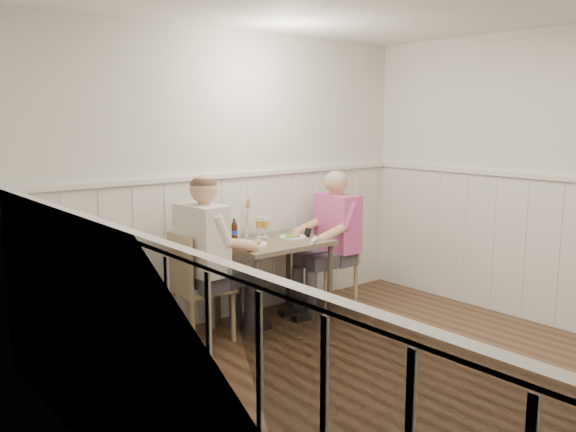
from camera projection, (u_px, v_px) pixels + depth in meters
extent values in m
plane|color=#412818|center=(427.00, 397.00, 4.05)|extent=(4.50, 4.50, 0.00)
cube|color=silver|center=(234.00, 177.00, 5.56)|extent=(4.00, 0.04, 2.60)
cube|color=silver|center=(141.00, 246.00, 2.59)|extent=(0.04, 4.50, 2.60)
cube|color=silver|center=(236.00, 247.00, 5.66)|extent=(3.98, 0.03, 1.30)
cube|color=silver|center=(150.00, 389.00, 2.71)|extent=(0.03, 4.48, 1.30)
cube|color=silver|center=(236.00, 175.00, 5.54)|extent=(3.98, 0.06, 0.04)
cube|color=silver|center=(147.00, 241.00, 2.61)|extent=(0.06, 4.48, 0.04)
cube|color=brown|center=(274.00, 243.00, 5.43)|extent=(0.92, 0.70, 0.04)
cylinder|color=#3F3833|center=(257.00, 300.00, 5.00)|extent=(0.05, 0.05, 0.71)
cylinder|color=#3F3833|center=(218.00, 284.00, 5.46)|extent=(0.05, 0.05, 0.71)
cylinder|color=#3F3833|center=(330.00, 283.00, 5.51)|extent=(0.05, 0.05, 0.71)
cylinder|color=#3F3833|center=(288.00, 270.00, 5.97)|extent=(0.05, 0.05, 0.71)
cube|color=tan|center=(329.00, 261.00, 5.94)|extent=(0.46, 0.46, 0.04)
cube|color=#606AA8|center=(329.00, 257.00, 5.94)|extent=(0.42, 0.42, 0.03)
cube|color=tan|center=(344.00, 233.00, 6.02)|extent=(0.05, 0.44, 0.46)
cylinder|color=tan|center=(356.00, 285.00, 5.94)|extent=(0.04, 0.04, 0.43)
cylinder|color=tan|center=(326.00, 292.00, 5.72)|extent=(0.04, 0.04, 0.43)
cylinder|color=tan|center=(330.00, 277.00, 6.24)|extent=(0.04, 0.04, 0.43)
cylinder|color=tan|center=(301.00, 283.00, 6.02)|extent=(0.04, 0.04, 0.43)
cube|color=tan|center=(203.00, 288.00, 5.04)|extent=(0.47, 0.47, 0.04)
cube|color=#606AA8|center=(203.00, 284.00, 5.03)|extent=(0.42, 0.42, 0.03)
cube|color=tan|center=(180.00, 262.00, 4.89)|extent=(0.07, 0.43, 0.45)
cylinder|color=tan|center=(174.00, 313.00, 5.12)|extent=(0.04, 0.04, 0.42)
cylinder|color=tan|center=(213.00, 306.00, 5.33)|extent=(0.04, 0.04, 0.42)
cylinder|color=tan|center=(193.00, 325.00, 4.82)|extent=(0.04, 0.04, 0.42)
cylinder|color=tan|center=(233.00, 317.00, 5.03)|extent=(0.04, 0.04, 0.42)
cube|color=#3F3F47|center=(335.00, 285.00, 5.92)|extent=(0.45, 0.41, 0.45)
cube|color=#3F3F47|center=(320.00, 260.00, 5.75)|extent=(0.43, 0.37, 0.13)
cube|color=#D35B9A|center=(336.00, 223.00, 5.82)|extent=(0.25, 0.44, 0.55)
sphere|color=tan|center=(337.00, 182.00, 5.75)|extent=(0.22, 0.22, 0.22)
sphere|color=#A5A5A0|center=(337.00, 179.00, 5.75)|extent=(0.21, 0.21, 0.21)
cube|color=black|center=(307.00, 226.00, 5.60)|extent=(0.02, 0.07, 0.13)
cube|color=#3F3F47|center=(206.00, 316.00, 4.99)|extent=(0.49, 0.45, 0.46)
cube|color=#3F3F47|center=(225.00, 276.00, 5.09)|extent=(0.47, 0.41, 0.13)
cube|color=beige|center=(204.00, 239.00, 4.89)|extent=(0.29, 0.47, 0.57)
sphere|color=tan|center=(203.00, 189.00, 4.82)|extent=(0.23, 0.23, 0.23)
sphere|color=#4C3828|center=(203.00, 185.00, 4.82)|extent=(0.22, 0.22, 0.22)
cylinder|color=white|center=(293.00, 237.00, 5.56)|extent=(0.24, 0.24, 0.02)
ellipsoid|color=#3F722D|center=(291.00, 235.00, 5.51)|extent=(0.12, 0.10, 0.05)
sphere|color=tan|center=(296.00, 234.00, 5.59)|extent=(0.03, 0.03, 0.03)
cube|color=brown|center=(290.00, 234.00, 5.61)|extent=(0.07, 0.05, 0.01)
cylinder|color=white|center=(294.00, 233.00, 5.64)|extent=(0.05, 0.05, 0.03)
cylinder|color=white|center=(252.00, 244.00, 5.23)|extent=(0.26, 0.26, 0.02)
ellipsoid|color=#3F722D|center=(251.00, 242.00, 5.18)|extent=(0.13, 0.11, 0.05)
sphere|color=tan|center=(257.00, 240.00, 5.27)|extent=(0.03, 0.03, 0.03)
cylinder|color=silver|center=(265.00, 237.00, 5.58)|extent=(0.07, 0.07, 0.01)
cylinder|color=silver|center=(265.00, 232.00, 5.57)|extent=(0.01, 0.01, 0.08)
cone|color=gold|center=(265.00, 224.00, 5.56)|extent=(0.08, 0.08, 0.07)
cylinder|color=silver|center=(265.00, 219.00, 5.55)|extent=(0.08, 0.08, 0.03)
cylinder|color=silver|center=(259.00, 237.00, 5.58)|extent=(0.07, 0.07, 0.01)
cylinder|color=silver|center=(259.00, 232.00, 5.58)|extent=(0.01, 0.01, 0.08)
cone|color=gold|center=(259.00, 224.00, 5.56)|extent=(0.08, 0.08, 0.07)
cylinder|color=silver|center=(259.00, 219.00, 5.56)|extent=(0.08, 0.08, 0.03)
cylinder|color=black|center=(234.00, 233.00, 5.41)|extent=(0.06, 0.06, 0.15)
cone|color=black|center=(234.00, 223.00, 5.39)|extent=(0.06, 0.06, 0.03)
cylinder|color=black|center=(234.00, 220.00, 5.39)|extent=(0.02, 0.02, 0.03)
cylinder|color=#133396|center=(234.00, 232.00, 5.41)|extent=(0.06, 0.06, 0.04)
cylinder|color=white|center=(313.00, 241.00, 5.34)|extent=(0.16, 0.13, 0.04)
cylinder|color=silver|center=(246.00, 233.00, 5.60)|extent=(0.04, 0.04, 0.08)
cylinder|color=tan|center=(246.00, 218.00, 5.58)|extent=(0.02, 0.02, 0.25)
cone|color=tan|center=(246.00, 201.00, 5.55)|extent=(0.03, 0.03, 0.09)
cube|color=#606AA8|center=(232.00, 242.00, 5.35)|extent=(0.38, 0.34, 0.01)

